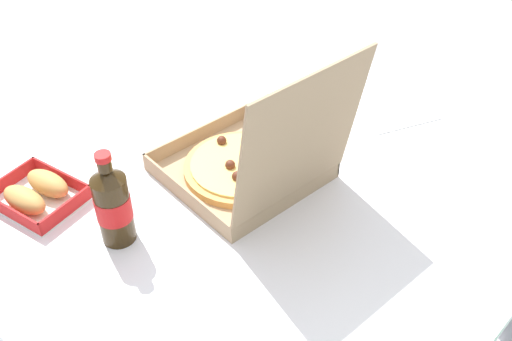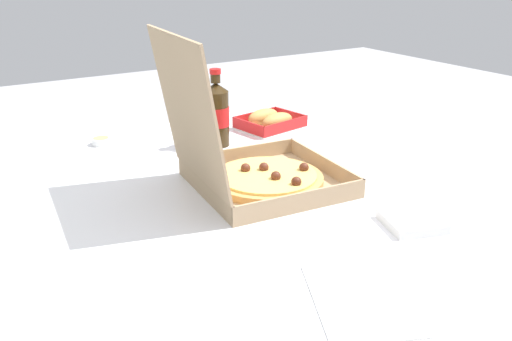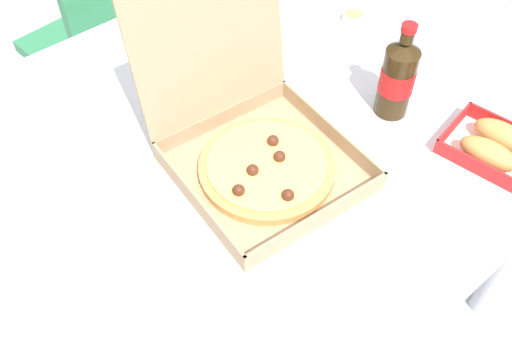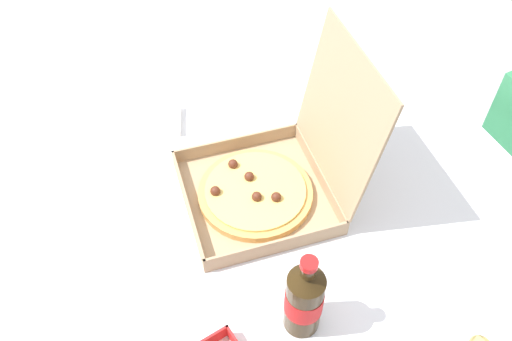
% 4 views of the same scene
% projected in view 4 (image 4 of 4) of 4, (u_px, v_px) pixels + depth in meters
% --- Properties ---
extents(ground_plane, '(10.00, 10.00, 0.00)m').
position_uv_depth(ground_plane, '(283.00, 310.00, 1.85)').
color(ground_plane, '#B2B2B7').
extents(dining_table, '(1.30, 1.08, 0.72)m').
position_uv_depth(dining_table, '(293.00, 192.00, 1.36)').
color(dining_table, white).
rests_on(dining_table, ground_plane).
extents(pizza_box_open, '(0.36, 0.42, 0.37)m').
position_uv_depth(pizza_box_open, '(270.00, 179.00, 1.23)').
color(pizza_box_open, tan).
rests_on(pizza_box_open, dining_table).
extents(cola_bottle, '(0.07, 0.07, 0.22)m').
position_uv_depth(cola_bottle, '(304.00, 299.00, 0.98)').
color(cola_bottle, '#33230F').
rests_on(cola_bottle, dining_table).
extents(paper_menu, '(0.25, 0.22, 0.00)m').
position_uv_depth(paper_menu, '(234.00, 70.00, 1.58)').
color(paper_menu, white).
rests_on(paper_menu, dining_table).
extents(napkin_pile, '(0.14, 0.14, 0.02)m').
position_uv_depth(napkin_pile, '(161.00, 121.00, 1.42)').
color(napkin_pile, white).
rests_on(napkin_pile, dining_table).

